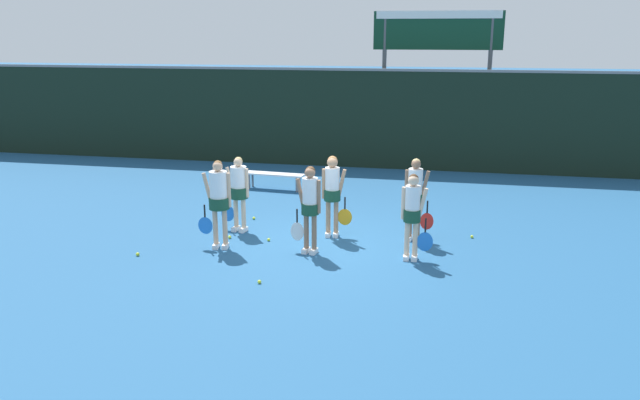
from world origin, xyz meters
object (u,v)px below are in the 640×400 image
(tennis_ball_3, at_px, (259,282))
(player_5, at_px, (415,193))
(player_0, at_px, (219,197))
(player_2, at_px, (413,211))
(tennis_ball_0, at_px, (269,240))
(tennis_ball_6, at_px, (230,237))
(player_1, at_px, (310,203))
(tennis_ball_4, at_px, (254,218))
(tennis_ball_1, at_px, (138,254))
(scoreboard, at_px, (437,44))
(tennis_ball_2, at_px, (417,220))
(player_3, at_px, (239,188))
(tennis_ball_5, at_px, (472,237))
(player_4, at_px, (333,189))
(bench_courtside, at_px, (274,176))

(tennis_ball_3, bearing_deg, player_5, 49.51)
(player_0, distance_m, player_2, 3.85)
(tennis_ball_0, relative_size, tennis_ball_6, 0.98)
(player_1, distance_m, tennis_ball_0, 1.51)
(player_5, bearing_deg, tennis_ball_4, 169.26)
(player_1, height_order, tennis_ball_1, player_1)
(scoreboard, xyz_separation_m, tennis_ball_2, (-0.11, -7.18, -3.86))
(player_2, height_order, player_3, player_2)
(tennis_ball_0, distance_m, tennis_ball_4, 1.64)
(tennis_ball_4, height_order, tennis_ball_6, same)
(player_5, bearing_deg, player_0, -160.90)
(tennis_ball_4, relative_size, tennis_ball_5, 1.02)
(player_3, height_order, tennis_ball_5, player_3)
(player_2, distance_m, tennis_ball_1, 5.44)
(player_0, height_order, tennis_ball_1, player_0)
(tennis_ball_3, distance_m, tennis_ball_5, 4.98)
(player_4, distance_m, tennis_ball_3, 3.12)
(player_1, height_order, player_4, player_1)
(player_2, bearing_deg, bench_courtside, 130.63)
(player_1, xyz_separation_m, tennis_ball_2, (1.99, 2.55, -1.00))
(tennis_ball_3, bearing_deg, player_1, 73.23)
(tennis_ball_5, height_order, tennis_ball_6, tennis_ball_6)
(player_5, xyz_separation_m, tennis_ball_5, (1.22, 0.38, -0.99))
(scoreboard, height_order, tennis_ball_1, scoreboard)
(tennis_ball_6, bearing_deg, player_2, -7.23)
(tennis_ball_6, bearing_deg, tennis_ball_1, -135.61)
(tennis_ball_5, relative_size, tennis_ball_6, 0.98)
(player_0, bearing_deg, player_5, 9.94)
(player_4, bearing_deg, player_2, -37.36)
(bench_courtside, distance_m, tennis_ball_5, 6.25)
(tennis_ball_6, bearing_deg, tennis_ball_3, -59.07)
(player_0, height_order, tennis_ball_2, player_0)
(tennis_ball_3, bearing_deg, tennis_ball_6, 120.93)
(scoreboard, distance_m, player_1, 10.35)
(player_0, xyz_separation_m, tennis_ball_2, (3.84, 2.63, -1.05))
(bench_courtside, height_order, player_3, player_3)
(scoreboard, height_order, player_3, scoreboard)
(player_1, relative_size, tennis_ball_3, 26.38)
(tennis_ball_4, bearing_deg, player_3, -92.63)
(player_2, height_order, tennis_ball_2, player_2)
(tennis_ball_1, height_order, tennis_ball_5, tennis_ball_1)
(tennis_ball_1, height_order, tennis_ball_6, tennis_ball_1)
(player_1, bearing_deg, player_0, -169.11)
(tennis_ball_4, bearing_deg, player_0, -91.85)
(player_4, height_order, tennis_ball_2, player_4)
(tennis_ball_3, bearing_deg, player_0, 128.76)
(player_4, height_order, tennis_ball_0, player_4)
(player_4, distance_m, tennis_ball_4, 2.42)
(tennis_ball_3, bearing_deg, tennis_ball_1, 162.64)
(bench_courtside, height_order, tennis_ball_4, bench_courtside)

